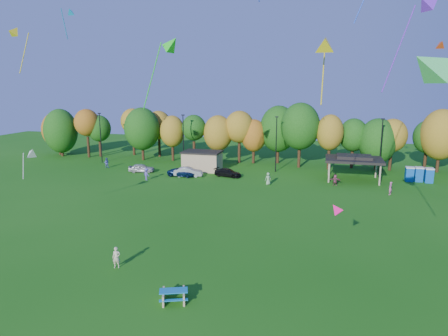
% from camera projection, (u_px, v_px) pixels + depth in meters
% --- Properties ---
extents(ground, '(160.00, 160.00, 0.00)m').
position_uv_depth(ground, '(176.00, 286.00, 28.36)').
color(ground, '#19600F').
rests_on(ground, ground).
extents(tree_line, '(93.57, 10.55, 11.15)m').
position_uv_depth(tree_line, '(263.00, 132.00, 70.55)').
color(tree_line, black).
rests_on(tree_line, ground).
extents(lamp_posts, '(64.50, 0.25, 9.09)m').
position_uv_depth(lamp_posts, '(276.00, 142.00, 64.79)').
color(lamp_posts, black).
rests_on(lamp_posts, ground).
extents(utility_building, '(6.30, 4.30, 3.25)m').
position_uv_depth(utility_building, '(202.00, 161.00, 66.49)').
color(utility_building, tan).
rests_on(utility_building, ground).
extents(pavilion, '(8.20, 6.20, 3.77)m').
position_uv_depth(pavilion, '(354.00, 159.00, 59.36)').
color(pavilion, tan).
rests_on(pavilion, ground).
extents(porta_potties, '(3.75, 1.55, 2.18)m').
position_uv_depth(porta_potties, '(419.00, 175.00, 58.68)').
color(porta_potties, '#0D4FAC').
rests_on(porta_potties, ground).
extents(picnic_table, '(2.27, 2.08, 0.80)m').
position_uv_depth(picnic_table, '(174.00, 295.00, 26.27)').
color(picnic_table, tan).
rests_on(picnic_table, ground).
extents(kite_flyer, '(0.71, 0.56, 1.69)m').
position_uv_depth(kite_flyer, '(116.00, 257.00, 31.06)').
color(kite_flyer, beige).
rests_on(kite_flyer, ground).
extents(car_a, '(4.38, 2.55, 1.40)m').
position_uv_depth(car_a, '(141.00, 168.00, 65.21)').
color(car_a, silver).
rests_on(car_a, ground).
extents(car_b, '(4.66, 2.34, 1.47)m').
position_uv_depth(car_b, '(188.00, 172.00, 62.19)').
color(car_b, '#A5A4AA').
rests_on(car_b, ground).
extents(car_c, '(4.56, 2.19, 1.25)m').
position_uv_depth(car_c, '(182.00, 172.00, 62.34)').
color(car_c, '#0B1F44').
rests_on(car_c, ground).
extents(car_d, '(4.59, 2.67, 1.25)m').
position_uv_depth(car_d, '(228.00, 173.00, 62.09)').
color(car_d, black).
rests_on(car_d, ground).
extents(far_person_0, '(1.34, 1.12, 1.81)m').
position_uv_depth(far_person_0, '(146.00, 174.00, 59.75)').
color(far_person_0, '#5C4EAC').
rests_on(far_person_0, ground).
extents(far_person_1, '(0.99, 0.87, 1.73)m').
position_uv_depth(far_person_1, '(107.00, 163.00, 68.68)').
color(far_person_1, '#4D54AA').
rests_on(far_person_1, ground).
extents(far_person_2, '(0.66, 0.76, 1.74)m').
position_uv_depth(far_person_2, '(390.00, 188.00, 51.75)').
color(far_person_2, '#B8578A').
rests_on(far_person_2, ground).
extents(far_person_3, '(1.05, 0.95, 1.80)m').
position_uv_depth(far_person_3, '(268.00, 179.00, 56.95)').
color(far_person_3, '#79A772').
rests_on(far_person_3, ground).
extents(far_person_4, '(1.50, 0.52, 1.61)m').
position_uv_depth(far_person_4, '(335.00, 180.00, 56.51)').
color(far_person_4, '#8A3954').
rests_on(far_person_4, ground).
extents(kite_1, '(1.32, 2.69, 4.40)m').
position_uv_depth(kite_1, '(70.00, 12.00, 53.99)').
color(kite_1, '#0C86BD').
extents(kite_3, '(1.37, 1.24, 1.11)m').
position_uv_depth(kite_3, '(336.00, 209.00, 28.21)').
color(kite_3, '#EE0D71').
extents(kite_4, '(1.63, 3.46, 5.66)m').
position_uv_depth(kite_4, '(325.00, 43.00, 29.45)').
color(kite_4, yellow).
extents(kite_7, '(2.17, 1.75, 3.52)m').
position_uv_depth(kite_7, '(32.00, 153.00, 40.28)').
color(kite_7, silver).
extents(kite_8, '(1.15, 1.44, 1.43)m').
position_uv_depth(kite_8, '(441.00, 44.00, 42.79)').
color(kite_8, '#C23C16').
extents(kite_11, '(4.64, 3.15, 8.44)m').
position_uv_depth(kite_11, '(431.00, 3.00, 33.07)').
color(kite_11, '#7027D1').
extents(kite_12, '(1.52, 3.27, 5.42)m').
position_uv_depth(kite_12, '(15.00, 32.00, 44.55)').
color(kite_12, gold).
extents(kite_14, '(4.71, 3.12, 7.86)m').
position_uv_depth(kite_14, '(429.00, 66.00, 21.82)').
color(kite_14, '#4AD263').
extents(kite_15, '(4.56, 2.03, 7.58)m').
position_uv_depth(kite_15, '(171.00, 45.00, 39.44)').
color(kite_15, '#1CD21C').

